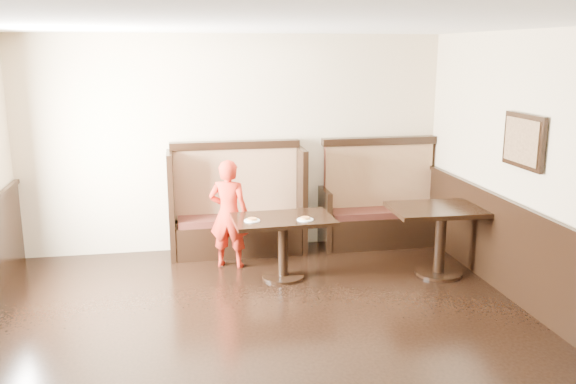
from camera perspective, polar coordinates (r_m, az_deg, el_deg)
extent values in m
plane|color=black|center=(5.14, -0.81, -17.23)|extent=(7.00, 7.00, 0.00)
plane|color=#C3AD8D|center=(7.99, -5.03, 4.50)|extent=(5.50, 0.00, 5.50)
plane|color=white|center=(4.44, -0.93, 15.77)|extent=(7.00, 7.00, 0.00)
cube|color=black|center=(6.61, 21.19, 4.46)|extent=(0.04, 0.70, 0.55)
cube|color=olive|center=(6.59, 21.00, 4.46)|extent=(0.01, 0.60, 0.45)
cube|color=black|center=(7.99, -4.66, -4.27)|extent=(1.60, 0.50, 0.42)
cube|color=#3B1912|center=(7.92, -4.70, -2.54)|extent=(1.54, 0.46, 0.09)
cube|color=#4F110F|center=(8.02, -4.91, 0.89)|extent=(1.60, 0.12, 0.92)
cube|color=black|center=(7.93, -4.98, 4.42)|extent=(1.68, 0.16, 0.10)
cube|color=black|center=(7.93, -10.85, -1.08)|extent=(0.07, 0.72, 1.36)
cube|color=black|center=(8.08, 1.14, -0.57)|extent=(0.07, 0.72, 1.36)
cube|color=black|center=(8.40, 8.72, -3.51)|extent=(1.50, 0.50, 0.42)
cube|color=#3B1912|center=(8.33, 8.78, -1.87)|extent=(1.44, 0.46, 0.09)
cube|color=#4F110F|center=(8.42, 8.42, 1.39)|extent=(1.50, 0.12, 0.92)
cube|color=black|center=(8.33, 8.54, 4.76)|extent=(1.58, 0.16, 0.10)
cube|color=black|center=(8.22, 3.32, -2.37)|extent=(0.07, 0.72, 0.80)
cube|color=black|center=(8.72, 13.47, -1.81)|extent=(0.07, 0.72, 0.80)
cube|color=black|center=(6.98, -0.47, -2.59)|extent=(1.17, 0.76, 0.05)
cylinder|color=black|center=(7.09, -0.47, -5.40)|extent=(0.11, 0.11, 0.66)
cylinder|color=black|center=(7.20, -0.46, -7.87)|extent=(0.49, 0.49, 0.03)
cube|color=black|center=(7.29, 14.22, -1.57)|extent=(1.20, 0.81, 0.05)
cylinder|color=black|center=(7.40, 14.04, -4.63)|extent=(0.13, 0.13, 0.75)
cylinder|color=black|center=(7.52, 13.88, -7.32)|extent=(0.56, 0.56, 0.03)
imported|color=#B62413|center=(7.39, -5.56, -2.05)|extent=(0.57, 0.47, 1.33)
cylinder|color=white|center=(6.85, -3.37, -2.67)|extent=(0.18, 0.18, 0.01)
cylinder|color=tan|center=(6.84, -3.38, -2.57)|extent=(0.11, 0.11, 0.01)
cylinder|color=#EABA54|center=(6.84, -3.38, -2.48)|extent=(0.10, 0.10, 0.01)
cylinder|color=white|center=(6.88, 1.62, -2.59)|extent=(0.19, 0.19, 0.01)
cylinder|color=tan|center=(6.87, 1.62, -2.48)|extent=(0.12, 0.12, 0.02)
cylinder|color=#EABA54|center=(6.87, 1.62, -2.39)|extent=(0.10, 0.10, 0.01)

